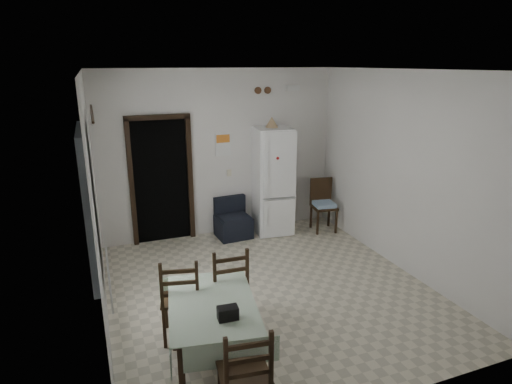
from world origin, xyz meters
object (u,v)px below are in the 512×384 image
Objects in this scene: dining_chair_far_left at (181,296)px; dining_chair_far_right at (227,284)px; dining_chair_near_head at (244,372)px; fridge at (272,181)px; corner_chair at (324,206)px; navy_seat at (233,218)px; dining_table at (213,332)px.

dining_chair_far_left is 0.99× the size of dining_chair_far_right.
fridge is at bearing -108.91° from dining_chair_near_head.
corner_chair is at bearing -120.75° from dining_chair_near_head.
dining_chair_near_head is (-2.82, -3.63, 0.01)m from corner_chair.
dining_chair_far_right is (-0.88, -2.49, 0.16)m from navy_seat.
dining_chair_near_head is (-1.18, -3.93, 0.15)m from navy_seat.
corner_chair is 0.74× the size of dining_table.
corner_chair is at bearing 53.53° from dining_table.
dining_chair_far_right is at bearing -161.28° from dining_chair_far_left.
dining_table is at bearing -115.10° from navy_seat.
dining_chair_far_right is 1.48m from dining_chair_near_head.
dining_chair_far_right reaches higher than corner_chair.
dining_chair_near_head is (-0.30, -1.44, -0.01)m from dining_chair_far_right.
corner_chair is (0.90, -0.30, -0.48)m from fridge.
navy_seat is 0.71× the size of dining_chair_near_head.
fridge is 1.47× the size of dining_table.
fridge is at bearing 66.94° from dining_table.
dining_chair_far_left is 1.40m from dining_chair_near_head.
corner_chair reaches higher than navy_seat.
corner_chair reaches higher than dining_table.
dining_chair_near_head reaches higher than navy_seat.
dining_chair_near_head is at bearing -110.25° from fridge.
navy_seat is 1.68m from corner_chair.
dining_chair_far_left is at bearing -122.87° from navy_seat.
dining_chair_near_head is at bearing -77.99° from dining_table.
navy_seat is (-0.74, -0.00, -0.61)m from fridge.
navy_seat is 3.31m from dining_table.
fridge is 0.96m from navy_seat.
dining_chair_far_left reaches higher than navy_seat.
dining_chair_far_left is 1.02× the size of dining_chair_near_head.
corner_chair is 3.99m from dining_table.
dining_table is at bearing 62.69° from dining_chair_far_right.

